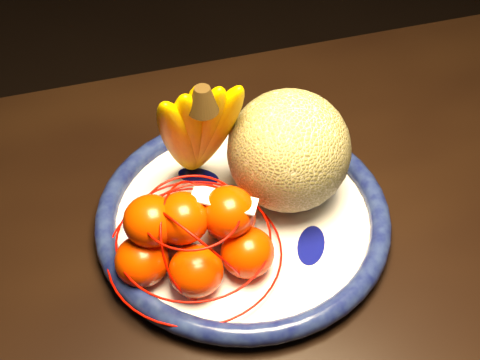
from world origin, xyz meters
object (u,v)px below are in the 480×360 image
object	(u,v)px
fruit_bowl	(243,217)
cantaloupe	(289,151)
banana_bunch	(196,127)
dining_table	(323,315)
mandarin_bag	(194,235)

from	to	relation	value
fruit_bowl	cantaloupe	world-z (taller)	cantaloupe
banana_bunch	dining_table	bearing A→B (deg)	-59.56
dining_table	banana_bunch	size ratio (longest dim) A/B	7.63
fruit_bowl	cantaloupe	xyz separation A→B (m)	(0.07, 0.02, 0.07)
cantaloupe	banana_bunch	xyz separation A→B (m)	(-0.10, 0.05, 0.03)
fruit_bowl	banana_bunch	size ratio (longest dim) A/B	1.79
fruit_bowl	banana_bunch	bearing A→B (deg)	116.51
dining_table	fruit_bowl	size ratio (longest dim) A/B	4.27
dining_table	mandarin_bag	world-z (taller)	mandarin_bag
cantaloupe	banana_bunch	world-z (taller)	banana_bunch
fruit_bowl	mandarin_bag	xyz separation A→B (m)	(-0.07, -0.04, 0.04)
mandarin_bag	banana_bunch	bearing A→B (deg)	69.61
banana_bunch	mandarin_bag	bearing A→B (deg)	-109.08
dining_table	banana_bunch	bearing A→B (deg)	123.17
dining_table	fruit_bowl	bearing A→B (deg)	124.71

